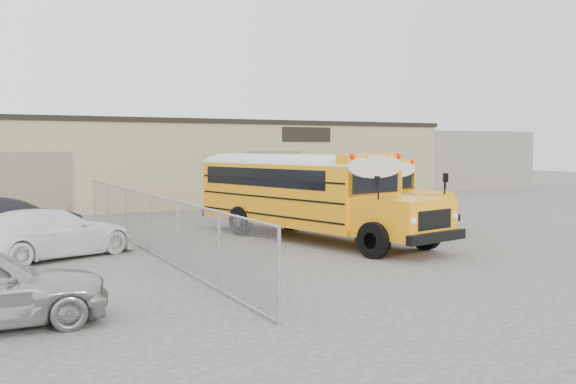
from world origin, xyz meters
name	(u,v)px	position (x,y,z in m)	size (l,w,h in m)	color
ground	(369,252)	(0.00, 0.00, 0.00)	(120.00, 120.00, 0.00)	#464340
warehouse	(174,161)	(0.00, 19.99, 2.37)	(30.20, 10.20, 4.67)	#8A7955
chainlink_fence	(149,223)	(-6.00, 3.00, 0.90)	(0.07, 18.07, 1.81)	#92959A
distant_building_right	(449,160)	(24.00, 24.00, 2.20)	(10.00, 8.00, 4.40)	gray
school_bus_left	(206,182)	(-1.84, 9.53, 1.75)	(4.86, 10.63, 3.02)	#FF9D12
school_bus_right	(262,180)	(2.05, 12.34, 1.58)	(4.18, 9.59, 2.73)	orange
tarp_bundle	(373,228)	(0.45, 0.45, 0.67)	(0.96, 0.96, 1.30)	black
car_white	(51,233)	(-8.77, 3.29, 0.72)	(2.02, 4.96, 1.44)	white
car_dark	(1,222)	(-9.95, 6.13, 0.82)	(1.75, 5.01, 1.65)	black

